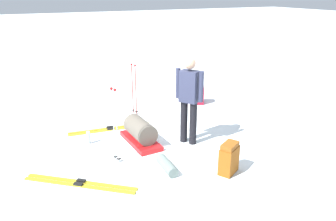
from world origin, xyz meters
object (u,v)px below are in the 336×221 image
Objects in this scene: backpack_large_dark at (198,94)px; ski_pair_near at (80,184)px; backpack_bright at (229,158)px; gear_sled at (140,132)px; sleeping_mat_rolled at (167,166)px; thermos_bottle at (89,138)px; ski_pair_far at (110,129)px; skier_standing at (189,96)px; ski_poles_planted_near at (115,122)px; ski_poles_planted_far at (134,86)px.

ski_pair_near is at bearing -55.52° from backpack_large_dark.
backpack_bright is 0.48× the size of gear_sled.
sleeping_mat_rolled is at bearing 0.44° from gear_sled.
backpack_large_dark reaches higher than thermos_bottle.
ski_pair_far is at bearing -158.79° from gear_sled.
skier_standing is 2.50m from ski_pair_near.
sleeping_mat_rolled is at bearing 43.51° from ski_poles_planted_near.
skier_standing is 1.19m from gear_sled.
gear_sled is at bearing -55.33° from backpack_large_dark.
ski_poles_planted_near is 2.37m from ski_poles_planted_far.
ski_poles_planted_far reaches higher than ski_pair_near.
skier_standing reaches higher than ski_poles_planted_near.
sleeping_mat_rolled is at bearing -119.81° from backpack_bright.
skier_standing reaches higher than ski_poles_planted_far.
ski_pair_far is at bearing 130.28° from thermos_bottle.
ski_poles_planted_near reaches higher than ski_pair_far.
backpack_large_dark is at bearing 125.32° from ski_poles_planted_near.
backpack_large_dark is 3.35m from thermos_bottle.
ski_poles_planted_near reaches higher than gear_sled.
backpack_bright reaches higher than ski_pair_far.
gear_sled is (0.90, 0.35, 0.21)m from ski_pair_far.
thermos_bottle is at bearing -139.00° from backpack_bright.
sleeping_mat_rolled is 2.12× the size of thermos_bottle.
skier_standing is 2.04m from ski_poles_planted_far.
ski_pair_near is at bearing -55.83° from gear_sled.
ski_poles_planted_near is (-1.19, -1.53, 0.49)m from backpack_bright.
ski_pair_far is at bearing -170.16° from sleeping_mat_rolled.
skier_standing is at bearing -178.40° from backpack_bright.
ski_pair_far is 3.35× the size of backpack_large_dark.
thermos_bottle reaches higher than ski_pair_far.
skier_standing is at bearing -35.38° from backpack_large_dark.
ski_pair_far is 3.24× the size of sleeping_mat_rolled.
backpack_bright is (2.58, 1.24, 0.25)m from ski_pair_far.
ski_poles_planted_far is at bearing 129.95° from thermos_bottle.
ski_poles_planted_near is at bearing -11.64° from ski_pair_far.
thermos_bottle is at bearing -50.05° from ski_poles_planted_far.
thermos_bottle is at bearing 161.07° from ski_pair_near.
ski_poles_planted_far is (-0.69, 0.83, 0.67)m from ski_pair_far.
ski_poles_planted_far is (-2.54, 1.88, 0.67)m from ski_pair_near.
ski_poles_planted_near is 1.13m from thermos_bottle.
backpack_large_dark is 3.50m from sleeping_mat_rolled.
ski_poles_planted_far is at bearing -169.38° from skier_standing.
backpack_large_dark is 0.99× the size of backpack_bright.
ski_pair_far is at bearing -154.31° from backpack_bright.
backpack_bright is at bearing 25.69° from ski_pair_far.
backpack_bright is 0.97× the size of sleeping_mat_rolled.
ski_poles_planted_near is (-0.46, 0.76, 0.73)m from ski_pair_near.
skier_standing is 3.09× the size of sleeping_mat_rolled.
ski_pair_near is at bearing -107.69° from backpack_bright.
ski_poles_planted_far reaches higher than backpack_large_dark.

